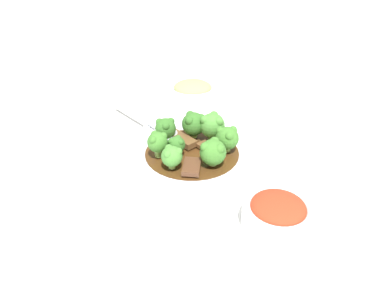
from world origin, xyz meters
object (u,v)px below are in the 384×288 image
(side_bowl_kimchi, at_px, (277,214))
(beef_strip_2, at_px, (182,139))
(beef_strip_0, at_px, (210,149))
(broccoli_floret_6, at_px, (213,152))
(broccoli_floret_5, at_px, (166,128))
(broccoli_floret_3, at_px, (212,125))
(serving_spoon, at_px, (163,131))
(broccoli_floret_7, at_px, (158,142))
(sauce_dish, at_px, (81,181))
(broccoli_floret_4, at_px, (172,156))
(side_bowl_appetizer, at_px, (193,93))
(broccoli_floret_0, at_px, (177,144))
(beef_strip_1, at_px, (192,167))
(broccoli_floret_1, at_px, (194,123))
(broccoli_floret_2, at_px, (227,138))
(main_plate, at_px, (192,155))

(side_bowl_kimchi, bearing_deg, beef_strip_2, -73.03)
(beef_strip_2, bearing_deg, beef_strip_0, 132.29)
(side_bowl_kimchi, bearing_deg, broccoli_floret_6, -74.26)
(broccoli_floret_5, xyz_separation_m, side_bowl_kimchi, (-0.11, 0.27, -0.02))
(broccoli_floret_3, bearing_deg, side_bowl_kimchi, 93.90)
(broccoli_floret_3, distance_m, serving_spoon, 0.11)
(beef_strip_2, relative_size, broccoli_floret_6, 1.41)
(broccoli_floret_7, relative_size, sauce_dish, 0.60)
(beef_strip_0, height_order, broccoli_floret_4, broccoli_floret_4)
(broccoli_floret_3, relative_size, side_bowl_appetizer, 0.49)
(broccoli_floret_0, height_order, broccoli_floret_7, broccoli_floret_7)
(serving_spoon, height_order, side_bowl_kimchi, side_bowl_kimchi)
(serving_spoon, bearing_deg, broccoli_floret_3, 148.75)
(beef_strip_1, xyz_separation_m, side_bowl_kimchi, (-0.09, 0.16, 0.00))
(beef_strip_1, distance_m, serving_spoon, 0.14)
(beef_strip_0, relative_size, side_bowl_kimchi, 0.58)
(broccoli_floret_6, distance_m, sauce_dish, 0.24)
(broccoli_floret_3, height_order, broccoli_floret_7, broccoli_floret_3)
(broccoli_floret_5, distance_m, side_bowl_kimchi, 0.29)
(beef_strip_2, relative_size, broccoli_floret_7, 1.40)
(beef_strip_0, height_order, broccoli_floret_1, broccoli_floret_1)
(beef_strip_1, bearing_deg, broccoli_floret_2, -154.65)
(beef_strip_1, xyz_separation_m, broccoli_floret_6, (-0.04, -0.00, 0.02))
(broccoli_floret_0, bearing_deg, broccoli_floret_3, -156.43)
(side_bowl_kimchi, bearing_deg, broccoli_floret_5, -68.71)
(broccoli_floret_6, bearing_deg, broccoli_floret_5, -61.37)
(beef_strip_0, bearing_deg, broccoli_floret_6, 76.03)
(broccoli_floret_7, xyz_separation_m, side_bowl_kimchi, (-0.13, 0.21, -0.03))
(beef_strip_2, distance_m, side_bowl_appetizer, 0.22)
(main_plate, bearing_deg, broccoli_floret_5, -55.44)
(broccoli_floret_3, xyz_separation_m, broccoli_floret_5, (0.09, -0.03, -0.01))
(broccoli_floret_7, bearing_deg, main_plate, -179.67)
(broccoli_floret_4, bearing_deg, side_bowl_kimchi, 124.68)
(broccoli_floret_2, height_order, sauce_dish, broccoli_floret_2)
(broccoli_floret_4, relative_size, broccoli_floret_6, 0.87)
(main_plate, height_order, beef_strip_0, beef_strip_0)
(broccoli_floret_4, bearing_deg, broccoli_floret_7, -70.61)
(broccoli_floret_7, xyz_separation_m, serving_spoon, (-0.03, -0.08, -0.02))
(side_bowl_appetizer, bearing_deg, broccoli_floret_0, 66.54)
(broccoli_floret_2, height_order, broccoli_floret_7, same)
(broccoli_floret_3, bearing_deg, broccoli_floret_0, 23.57)
(beef_strip_0, relative_size, side_bowl_appetizer, 0.52)
(broccoli_floret_3, height_order, side_bowl_kimchi, broccoli_floret_3)
(broccoli_floret_2, relative_size, serving_spoon, 0.22)
(broccoli_floret_2, bearing_deg, main_plate, -16.56)
(broccoli_floret_0, relative_size, broccoli_floret_1, 0.75)
(side_bowl_kimchi, bearing_deg, main_plate, -72.63)
(beef_strip_2, relative_size, serving_spoon, 0.30)
(broccoli_floret_0, height_order, side_bowl_kimchi, broccoli_floret_0)
(broccoli_floret_0, relative_size, side_bowl_kimchi, 0.38)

